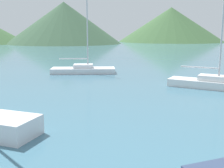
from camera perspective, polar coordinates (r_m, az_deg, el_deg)
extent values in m
cube|color=white|center=(21.26, 19.57, -0.09)|extent=(5.91, 4.81, 0.55)
cube|color=white|center=(21.18, 19.65, 1.16)|extent=(2.15, 1.98, 0.39)
cylinder|color=#BCBCC1|center=(20.87, 21.63, 12.40)|extent=(0.12, 0.12, 8.72)
cylinder|color=#BCBCC1|center=(21.24, 17.35, 3.25)|extent=(2.29, 1.63, 0.10)
cube|color=silver|center=(27.47, -5.87, 2.75)|extent=(6.25, 2.43, 0.51)
cube|color=silver|center=(27.42, -5.88, 3.65)|extent=(1.92, 1.56, 0.36)
cylinder|color=#BCBCC1|center=(27.19, -5.03, 10.44)|extent=(0.12, 0.12, 6.83)
cylinder|color=#BCBCC1|center=(27.41, -7.84, 5.12)|extent=(2.76, 0.25, 0.10)
cone|color=#38563D|center=(95.50, -9.69, 12.16)|extent=(37.50, 37.50, 13.41)
cone|color=#3D6038|center=(112.55, 11.86, 11.73)|extent=(39.99, 39.99, 12.98)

